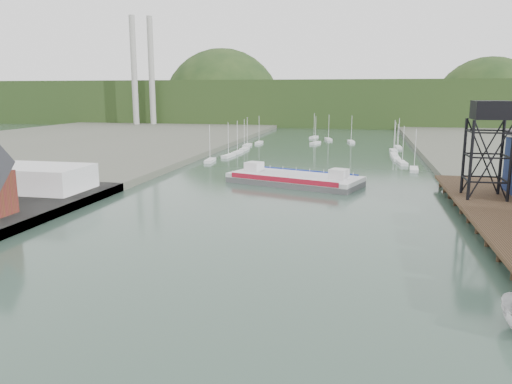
% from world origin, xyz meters
% --- Properties ---
extents(ground, '(600.00, 600.00, 0.00)m').
position_xyz_m(ground, '(0.00, 0.00, 0.00)').
color(ground, '#2C4439').
rests_on(ground, ground).
extents(white_shed, '(18.00, 12.00, 4.50)m').
position_xyz_m(white_shed, '(-44.00, 50.00, 3.85)').
color(white_shed, silver).
rests_on(white_shed, west_quay).
extents(lift_tower, '(6.50, 6.50, 16.00)m').
position_xyz_m(lift_tower, '(35.00, 58.00, 15.65)').
color(lift_tower, black).
rests_on(lift_tower, east_pier).
extents(marina_sailboats, '(57.71, 92.65, 0.90)m').
position_xyz_m(marina_sailboats, '(0.08, 138.46, 0.35)').
color(marina_sailboats, silver).
rests_on(marina_sailboats, ground).
extents(smokestacks, '(11.20, 8.20, 60.00)m').
position_xyz_m(smokestacks, '(-106.00, 232.50, 30.00)').
color(smokestacks, '#9F9E9A').
rests_on(smokestacks, ground).
extents(distant_hills, '(500.00, 120.00, 80.00)m').
position_xyz_m(distant_hills, '(-3.98, 301.35, 10.38)').
color(distant_hills, '#1B3116').
rests_on(distant_hills, ground).
extents(chain_ferry, '(30.29, 19.64, 4.06)m').
position_xyz_m(chain_ferry, '(0.59, 74.69, 1.16)').
color(chain_ferry, '#545457').
rests_on(chain_ferry, ground).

